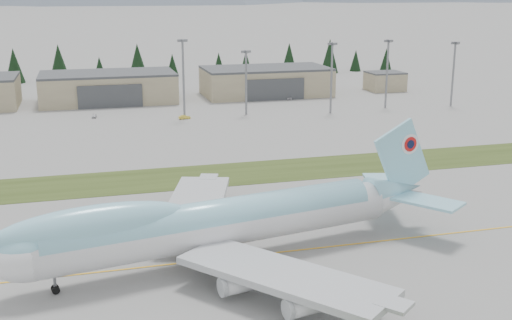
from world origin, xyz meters
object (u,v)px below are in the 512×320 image
object	(u,v)px
hangar_right	(266,81)
service_vehicle_c	(290,99)
service_vehicle_a	(94,118)
hangar_center	(108,87)
boeing_747_freighter	(217,222)
service_vehicle_b	(185,119)

from	to	relation	value
hangar_right	service_vehicle_c	xyz separation A→B (m)	(5.67, -12.65, -5.39)
service_vehicle_a	service_vehicle_c	size ratio (longest dim) A/B	0.77
hangar_center	service_vehicle_a	xyz separation A→B (m)	(-6.15, -29.75, -5.39)
boeing_747_freighter	hangar_center	distance (m)	150.97
hangar_center	service_vehicle_b	size ratio (longest dim) A/B	12.76
service_vehicle_b	service_vehicle_c	xyz separation A→B (m)	(44.10, 26.89, 0.00)
service_vehicle_c	hangar_right	bearing A→B (deg)	133.14
boeing_747_freighter	hangar_right	size ratio (longest dim) A/B	1.52
service_vehicle_c	hangar_center	bearing A→B (deg)	-171.90
boeing_747_freighter	service_vehicle_c	bearing A→B (deg)	57.00
boeing_747_freighter	service_vehicle_a	world-z (taller)	boeing_747_freighter
hangar_center	service_vehicle_b	bearing A→B (deg)	-61.39
service_vehicle_a	service_vehicle_b	size ratio (longest dim) A/B	0.92
boeing_747_freighter	hangar_center	bearing A→B (deg)	82.72
hangar_right	service_vehicle_b	size ratio (longest dim) A/B	12.76
service_vehicle_a	service_vehicle_c	bearing A→B (deg)	19.77
boeing_747_freighter	service_vehicle_c	world-z (taller)	boeing_747_freighter
hangar_right	service_vehicle_b	xyz separation A→B (m)	(-38.43, -39.54, -5.39)
hangar_right	service_vehicle_a	distance (m)	72.73
service_vehicle_c	boeing_747_freighter	bearing A→B (deg)	-93.50
boeing_747_freighter	service_vehicle_a	xyz separation A→B (m)	(-14.63, 120.97, -6.30)
boeing_747_freighter	service_vehicle_b	distance (m)	112.13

